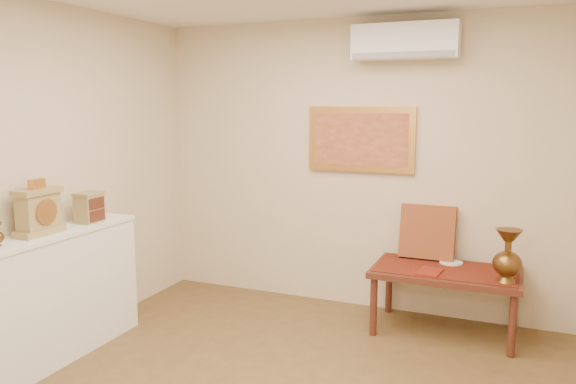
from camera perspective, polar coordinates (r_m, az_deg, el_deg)
The scene contains 13 objects.
wall_back at distance 5.28m, azimuth 7.45°, elevation 2.64°, with size 4.00×0.02×2.70m, color beige.
wall_left at distance 4.43m, azimuth -27.23°, elevation 0.54°, with size 0.02×4.50×2.70m, color beige.
table_cloth at distance 4.92m, azimuth 15.77°, elevation -7.55°, with size 1.14×0.59×0.01m, color #621E10.
brass_urn_tall at distance 4.66m, azimuth 21.45°, elevation -5.52°, with size 0.22×0.22×0.50m, color brown, non-canonical shape.
plate at distance 5.10m, azimuth 16.24°, elevation -6.88°, with size 0.20×0.20×0.01m, color white.
menu at distance 4.78m, azimuth 14.17°, elevation -7.85°, with size 0.18×0.25×0.01m, color maroon.
cushion at distance 5.15m, azimuth 13.98°, elevation -3.96°, with size 0.48×0.10×0.48m, color maroon.
display_ledge at distance 4.50m, azimuth -24.98°, elevation -10.47°, with size 0.37×2.02×0.98m.
mantel_clock at distance 4.44m, azimuth -24.00°, elevation -1.78°, with size 0.17×0.36×0.41m.
wooden_chest at distance 4.77m, azimuth -19.52°, elevation -1.47°, with size 0.16×0.21×0.24m.
low_table at distance 4.94m, azimuth 15.73°, elevation -8.32°, with size 1.20×0.70×0.55m.
painting at distance 5.23m, azimuth 7.42°, elevation 5.33°, with size 1.00×0.06×0.60m.
ac_unit at distance 5.06m, azimuth 11.82°, elevation 14.73°, with size 0.90×0.25×0.30m.
Camera 1 is at (1.38, -2.82, 1.92)m, focal length 35.00 mm.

